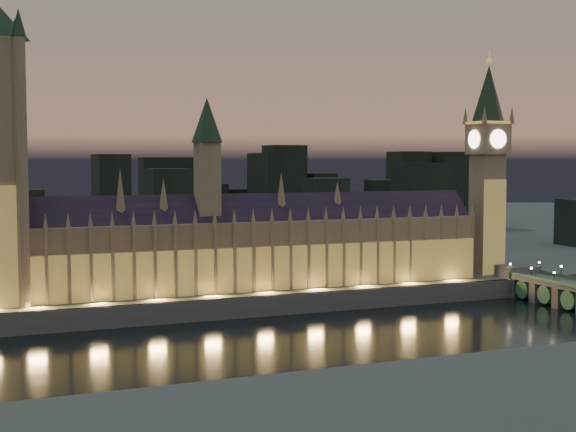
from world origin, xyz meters
name	(u,v)px	position (x,y,z in m)	size (l,w,h in m)	color
ground_plane	(334,335)	(0.00, 0.00, 0.00)	(2000.00, 2000.00, 0.00)	black
north_bank	(100,220)	(0.00, 520.00, 4.00)	(2000.00, 960.00, 8.00)	#464544
embankment_wall	(289,304)	(0.00, 41.00, 4.00)	(2000.00, 2.50, 8.00)	#4C504D
palace_of_westminster	(253,244)	(-8.13, 61.75, 26.37)	(202.00, 22.18, 78.00)	#8D6B57
elizabeth_tower	(488,150)	(108.00, 61.92, 65.46)	(18.00, 18.00, 103.28)	#8D6B57
city_backdrop	(220,207)	(34.06, 245.80, 30.95)	(468.90, 215.63, 76.98)	black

